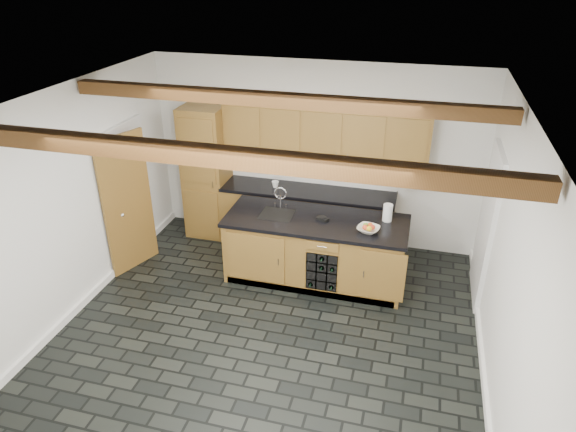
% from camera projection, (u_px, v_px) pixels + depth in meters
% --- Properties ---
extents(ground, '(5.00, 5.00, 0.00)m').
position_uv_depth(ground, '(268.00, 331.00, 6.26)').
color(ground, black).
rests_on(ground, ground).
extents(room_shell, '(5.01, 5.00, 5.00)m').
position_uv_depth(room_shell, '(272.00, 200.00, 6.04)').
color(room_shell, white).
rests_on(room_shell, ground).
extents(back_cabinetry, '(3.65, 0.62, 2.20)m').
position_uv_depth(back_cabinetry, '(286.00, 184.00, 7.82)').
color(back_cabinetry, brown).
rests_on(back_cabinetry, ground).
extents(island, '(2.48, 0.96, 0.93)m').
position_uv_depth(island, '(316.00, 250.00, 7.08)').
color(island, brown).
rests_on(island, ground).
extents(faucet, '(0.45, 0.40, 0.34)m').
position_uv_depth(faucet, '(278.00, 211.00, 7.03)').
color(faucet, black).
rests_on(faucet, island).
extents(kitchen_scale, '(0.19, 0.15, 0.05)m').
position_uv_depth(kitchen_scale, '(322.00, 219.00, 6.85)').
color(kitchen_scale, black).
rests_on(kitchen_scale, island).
extents(fruit_bowl, '(0.34, 0.34, 0.07)m').
position_uv_depth(fruit_bowl, '(368.00, 229.00, 6.56)').
color(fruit_bowl, beige).
rests_on(fruit_bowl, island).
extents(fruit_cluster, '(0.16, 0.17, 0.07)m').
position_uv_depth(fruit_cluster, '(368.00, 227.00, 6.55)').
color(fruit_cluster, '#B12F17').
rests_on(fruit_cluster, fruit_bowl).
extents(paper_towel, '(0.13, 0.13, 0.24)m').
position_uv_depth(paper_towel, '(388.00, 213.00, 6.80)').
color(paper_towel, white).
rests_on(paper_towel, island).
extents(mug, '(0.11, 0.11, 0.10)m').
position_uv_depth(mug, '(275.00, 184.00, 7.81)').
color(mug, white).
rests_on(mug, back_cabinetry).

